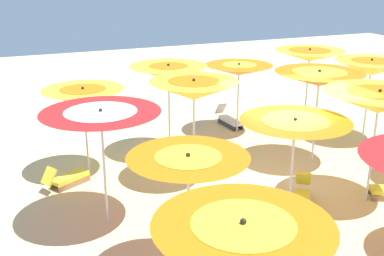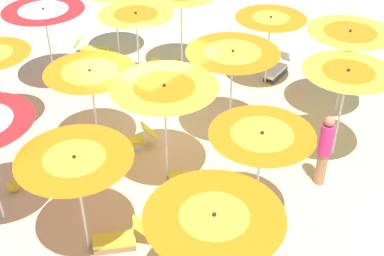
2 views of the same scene
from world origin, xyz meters
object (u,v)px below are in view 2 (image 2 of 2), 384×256
object	(u,v)px
beach_umbrella_8	(261,143)
lounger_5	(167,68)
beach_umbrella_2	(181,0)
beach_umbrella_6	(136,21)
beach_umbrella_9	(165,95)
beach_umbrella_10	(91,78)
beach_ball	(13,186)
lounger_0	(129,141)
beach_umbrella_0	(349,38)
lounger_2	(277,70)
beachgoer_0	(325,149)
beach_umbrella_4	(347,79)
beach_umbrella_12	(214,226)
beach_umbrella_5	(233,58)
lounger_1	(120,238)
lounger_3	(93,49)
beach_umbrella_1	(270,23)
beach_umbrella_7	(44,15)
lounger_4	(184,188)
beach_umbrella_13	(76,167)

from	to	relation	value
beach_umbrella_8	lounger_5	distance (m)	7.03
beach_umbrella_2	beach_umbrella_6	size ratio (longest dim) A/B	1.00
beach_umbrella_9	beach_umbrella_10	bearing A→B (deg)	-175.95
beach_umbrella_8	beach_ball	size ratio (longest dim) A/B	8.57
beach_umbrella_6	lounger_0	distance (m)	3.34
beach_umbrella_0	lounger_2	distance (m)	3.17
beach_umbrella_10	beachgoer_0	bearing A→B (deg)	23.87
beach_umbrella_0	lounger_2	bearing A→B (deg)	161.34
beach_umbrella_4	beach_umbrella_9	world-z (taller)	beach_umbrella_9
beach_umbrella_8	beach_umbrella_12	world-z (taller)	beach_umbrella_8
beach_umbrella_4	beach_umbrella_5	world-z (taller)	beach_umbrella_5
lounger_1	lounger_3	distance (m)	8.45
beach_umbrella_1	beach_ball	bearing A→B (deg)	-103.78
beach_umbrella_7	beach_umbrella_5	bearing A→B (deg)	9.92
beach_umbrella_8	beach_umbrella_9	world-z (taller)	beach_umbrella_9
beach_umbrella_6	lounger_5	world-z (taller)	beach_umbrella_6
beach_umbrella_9	lounger_3	xyz separation A→B (m)	(-5.94, 3.20, -2.03)
beach_umbrella_10	lounger_4	bearing A→B (deg)	-1.36
lounger_5	beach_umbrella_13	bearing A→B (deg)	-147.91
lounger_4	lounger_2	bearing A→B (deg)	-48.53
beach_umbrella_1	lounger_0	size ratio (longest dim) A/B	1.79
beach_umbrella_0	lounger_4	bearing A→B (deg)	-102.42
beach_umbrella_2	lounger_2	size ratio (longest dim) A/B	1.93
beach_umbrella_13	lounger_4	distance (m)	3.02
beach_umbrella_9	beach_umbrella_12	world-z (taller)	beach_umbrella_9
beach_umbrella_7	lounger_5	world-z (taller)	beach_umbrella_7
beach_umbrella_13	lounger_5	bearing A→B (deg)	118.09
beach_umbrella_6	lounger_2	world-z (taller)	beach_umbrella_6
beach_umbrella_5	lounger_5	world-z (taller)	beach_umbrella_5
lounger_1	lounger_5	size ratio (longest dim) A/B	0.83
beachgoer_0	beach_umbrella_4	bearing A→B (deg)	-42.27
beach_umbrella_8	lounger_3	distance (m)	9.18
beachgoer_0	lounger_2	bearing A→B (deg)	-11.06
beach_umbrella_0	beach_umbrella_4	world-z (taller)	beach_umbrella_0
beach_umbrella_4	lounger_5	world-z (taller)	beach_umbrella_4
lounger_4	lounger_3	bearing A→B (deg)	2.92
beach_umbrella_8	beach_umbrella_9	distance (m)	2.41
lounger_0	lounger_5	size ratio (longest dim) A/B	0.89
lounger_0	lounger_4	world-z (taller)	lounger_4
beach_umbrella_10	beach_umbrella_13	xyz separation A→B (m)	(2.25, -2.41, 0.07)
lounger_0	lounger_4	distance (m)	2.21
beach_umbrella_4	beach_umbrella_8	xyz separation A→B (m)	(-0.19, -3.22, 0.04)
beach_umbrella_0	beachgoer_0	size ratio (longest dim) A/B	1.36
beach_umbrella_4	lounger_1	world-z (taller)	beach_umbrella_4
lounger_2	lounger_5	size ratio (longest dim) A/B	0.95
beach_umbrella_10	lounger_5	bearing A→B (deg)	105.80
beach_umbrella_13	beach_umbrella_2	bearing A→B (deg)	115.09
beach_umbrella_2	lounger_5	world-z (taller)	beach_umbrella_2
beach_umbrella_12	lounger_0	xyz separation A→B (m)	(-4.33, 2.43, -1.78)
beach_umbrella_4	beach_umbrella_9	size ratio (longest dim) A/B	0.96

